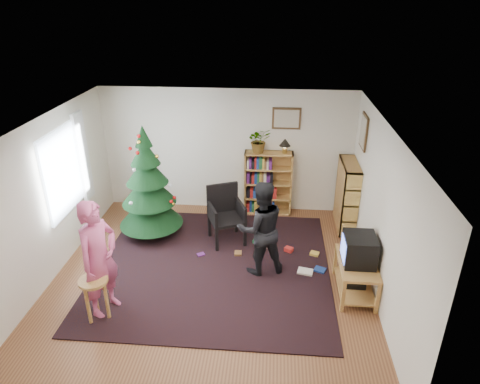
# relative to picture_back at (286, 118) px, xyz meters

# --- Properties ---
(floor) EXTENTS (5.00, 5.00, 0.00)m
(floor) POSITION_rel_picture_back_xyz_m (-1.15, -2.48, -1.95)
(floor) COLOR brown
(floor) RESTS_ON ground
(ceiling) EXTENTS (5.00, 5.00, 0.00)m
(ceiling) POSITION_rel_picture_back_xyz_m (-1.15, -2.48, 0.55)
(ceiling) COLOR white
(ceiling) RESTS_ON wall_back
(wall_back) EXTENTS (5.00, 0.02, 2.50)m
(wall_back) POSITION_rel_picture_back_xyz_m (-1.15, 0.02, -0.70)
(wall_back) COLOR silver
(wall_back) RESTS_ON floor
(wall_front) EXTENTS (5.00, 0.02, 2.50)m
(wall_front) POSITION_rel_picture_back_xyz_m (-1.15, -4.97, -0.70)
(wall_front) COLOR silver
(wall_front) RESTS_ON floor
(wall_left) EXTENTS (0.02, 5.00, 2.50)m
(wall_left) POSITION_rel_picture_back_xyz_m (-3.65, -2.48, -0.70)
(wall_left) COLOR silver
(wall_left) RESTS_ON floor
(wall_right) EXTENTS (0.02, 5.00, 2.50)m
(wall_right) POSITION_rel_picture_back_xyz_m (1.35, -2.48, -0.70)
(wall_right) COLOR silver
(wall_right) RESTS_ON floor
(rug) EXTENTS (3.80, 3.60, 0.02)m
(rug) POSITION_rel_picture_back_xyz_m (-1.15, -2.17, -1.94)
(rug) COLOR black
(rug) RESTS_ON floor
(window_pane) EXTENTS (0.04, 1.20, 1.40)m
(window_pane) POSITION_rel_picture_back_xyz_m (-3.62, -1.88, -0.45)
(window_pane) COLOR silver
(window_pane) RESTS_ON wall_left
(curtain) EXTENTS (0.06, 0.35, 1.60)m
(curtain) POSITION_rel_picture_back_xyz_m (-3.58, -1.18, -0.45)
(curtain) COLOR silver
(curtain) RESTS_ON wall_left
(picture_back) EXTENTS (0.55, 0.03, 0.42)m
(picture_back) POSITION_rel_picture_back_xyz_m (0.00, 0.00, 0.00)
(picture_back) COLOR #4C3319
(picture_back) RESTS_ON wall_back
(picture_right) EXTENTS (0.03, 0.50, 0.60)m
(picture_right) POSITION_rel_picture_back_xyz_m (1.33, -0.73, 0.00)
(picture_right) COLOR #4C3319
(picture_right) RESTS_ON wall_right
(christmas_tree) EXTENTS (1.16, 1.16, 2.11)m
(christmas_tree) POSITION_rel_picture_back_xyz_m (-2.45, -1.20, -1.07)
(christmas_tree) COLOR #3F2816
(christmas_tree) RESTS_ON rug
(bookshelf_back) EXTENTS (0.95, 0.30, 1.30)m
(bookshelf_back) POSITION_rel_picture_back_xyz_m (-0.31, -0.14, -1.29)
(bookshelf_back) COLOR gold
(bookshelf_back) RESTS_ON floor
(bookshelf_right) EXTENTS (0.30, 0.95, 1.30)m
(bookshelf_right) POSITION_rel_picture_back_xyz_m (1.19, -0.58, -1.29)
(bookshelf_right) COLOR gold
(bookshelf_right) RESTS_ON floor
(tv_stand) EXTENTS (0.54, 0.97, 0.55)m
(tv_stand) POSITION_rel_picture_back_xyz_m (1.07, -2.64, -1.62)
(tv_stand) COLOR gold
(tv_stand) RESTS_ON floor
(crt_tv) EXTENTS (0.46, 0.50, 0.43)m
(crt_tv) POSITION_rel_picture_back_xyz_m (1.07, -2.64, -1.18)
(crt_tv) COLOR black
(crt_tv) RESTS_ON tv_stand
(armchair) EXTENTS (0.75, 0.78, 1.05)m
(armchair) POSITION_rel_picture_back_xyz_m (-1.01, -1.26, -1.38)
(armchair) COLOR black
(armchair) RESTS_ON rug
(stool) EXTENTS (0.39, 0.39, 0.66)m
(stool) POSITION_rel_picture_back_xyz_m (-2.58, -3.52, -1.44)
(stool) COLOR gold
(stool) RESTS_ON floor
(person_standing) EXTENTS (0.63, 0.74, 1.73)m
(person_standing) POSITION_rel_picture_back_xyz_m (-2.53, -3.33, -1.08)
(person_standing) COLOR #BF4C7A
(person_standing) RESTS_ON rug
(person_by_chair) EXTENTS (0.91, 0.80, 1.58)m
(person_by_chair) POSITION_rel_picture_back_xyz_m (-0.38, -2.21, -1.16)
(person_by_chair) COLOR black
(person_by_chair) RESTS_ON rug
(potted_plant) EXTENTS (0.55, 0.51, 0.49)m
(potted_plant) POSITION_rel_picture_back_xyz_m (-0.51, -0.14, -0.41)
(potted_plant) COLOR gray
(potted_plant) RESTS_ON bookshelf_back
(table_lamp) EXTENTS (0.22, 0.22, 0.29)m
(table_lamp) POSITION_rel_picture_back_xyz_m (-0.01, -0.14, -0.45)
(table_lamp) COLOR #A57F33
(table_lamp) RESTS_ON bookshelf_back
(floor_clutter) EXTENTS (2.22, 1.09, 0.08)m
(floor_clutter) POSITION_rel_picture_back_xyz_m (-0.14, -1.82, -1.91)
(floor_clutter) COLOR #A51E19
(floor_clutter) RESTS_ON rug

